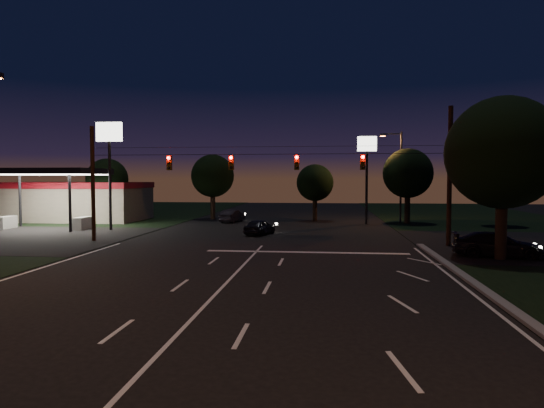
# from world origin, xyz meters

# --- Properties ---
(ground) EXTENTS (140.00, 140.00, 0.00)m
(ground) POSITION_xyz_m (0.00, 0.00, 0.00)
(ground) COLOR black
(ground) RESTS_ON ground
(center_line) EXTENTS (0.14, 40.00, 0.01)m
(center_line) POSITION_xyz_m (0.00, -6.00, 0.01)
(center_line) COLOR silver
(center_line) RESTS_ON ground
(stop_bar) EXTENTS (12.00, 0.50, 0.01)m
(stop_bar) POSITION_xyz_m (3.00, 11.50, 0.01)
(stop_bar) COLOR silver
(stop_bar) RESTS_ON ground
(utility_pole_right) EXTENTS (0.30, 0.30, 9.00)m
(utility_pole_right) POSITION_xyz_m (12.00, 15.00, 0.00)
(utility_pole_right) COLOR black
(utility_pole_right) RESTS_ON ground
(utility_pole_left) EXTENTS (0.28, 0.28, 8.00)m
(utility_pole_left) POSITION_xyz_m (-12.00, 15.00, 0.00)
(utility_pole_left) COLOR black
(utility_pole_left) RESTS_ON ground
(signal_span) EXTENTS (24.00, 0.40, 1.56)m
(signal_span) POSITION_xyz_m (-0.00, 14.96, 5.50)
(signal_span) COLOR black
(signal_span) RESTS_ON ground
(gas_station) EXTENTS (14.20, 16.10, 5.25)m
(gas_station) POSITION_xyz_m (-21.86, 30.39, 2.38)
(gas_station) COLOR gray
(gas_station) RESTS_ON ground
(pole_sign_left_near) EXTENTS (2.20, 0.30, 9.10)m
(pole_sign_left_near) POSITION_xyz_m (-14.00, 22.00, 6.98)
(pole_sign_left_near) COLOR black
(pole_sign_left_near) RESTS_ON ground
(pole_sign_right) EXTENTS (1.80, 0.30, 8.40)m
(pole_sign_right) POSITION_xyz_m (8.00, 30.00, 6.24)
(pole_sign_right) COLOR black
(pole_sign_right) RESTS_ON ground
(street_light_right_far) EXTENTS (2.20, 0.35, 9.00)m
(street_light_right_far) POSITION_xyz_m (11.24, 32.00, 5.24)
(street_light_right_far) COLOR black
(street_light_right_far) RESTS_ON ground
(tree_right_near) EXTENTS (6.00, 6.00, 8.76)m
(tree_right_near) POSITION_xyz_m (13.53, 10.17, 5.68)
(tree_right_near) COLOR black
(tree_right_near) RESTS_ON ground
(tree_far_a) EXTENTS (4.20, 4.20, 6.42)m
(tree_far_a) POSITION_xyz_m (-17.98, 30.12, 4.26)
(tree_far_a) COLOR black
(tree_far_a) RESTS_ON ground
(tree_far_b) EXTENTS (4.60, 4.60, 6.98)m
(tree_far_b) POSITION_xyz_m (-7.98, 34.13, 4.61)
(tree_far_b) COLOR black
(tree_far_b) RESTS_ON ground
(tree_far_c) EXTENTS (3.80, 3.80, 5.86)m
(tree_far_c) POSITION_xyz_m (3.02, 33.10, 3.90)
(tree_far_c) COLOR black
(tree_far_c) RESTS_ON ground
(tree_far_d) EXTENTS (4.80, 4.80, 7.30)m
(tree_far_d) POSITION_xyz_m (12.02, 31.13, 4.83)
(tree_far_d) COLOR black
(tree_far_d) RESTS_ON ground
(tree_far_e) EXTENTS (4.00, 4.00, 6.18)m
(tree_far_e) POSITION_xyz_m (20.02, 29.11, 4.11)
(tree_far_e) COLOR black
(tree_far_e) RESTS_ON ground
(car_oncoming_a) EXTENTS (2.38, 3.84, 1.22)m
(car_oncoming_a) POSITION_xyz_m (-1.00, 20.20, 0.61)
(car_oncoming_a) COLOR black
(car_oncoming_a) RESTS_ON ground
(car_oncoming_b) EXTENTS (2.05, 4.01, 1.26)m
(car_oncoming_b) POSITION_xyz_m (-5.21, 30.61, 0.63)
(car_oncoming_b) COLOR black
(car_oncoming_b) RESTS_ON ground
(car_cross) EXTENTS (5.04, 2.68, 1.39)m
(car_cross) POSITION_xyz_m (13.63, 10.87, 0.70)
(car_cross) COLOR black
(car_cross) RESTS_ON ground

